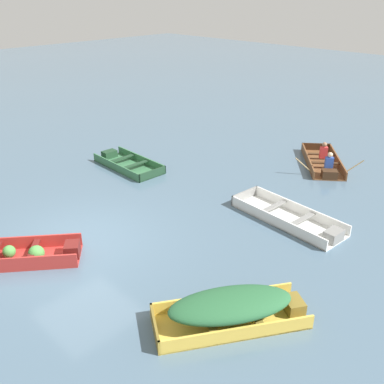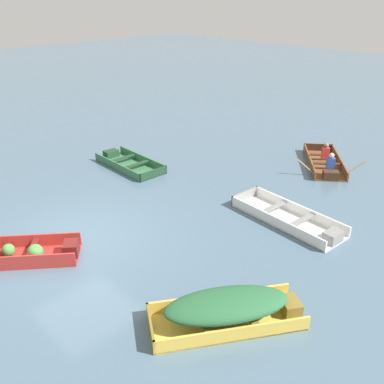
{
  "view_description": "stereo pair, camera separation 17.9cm",
  "coord_description": "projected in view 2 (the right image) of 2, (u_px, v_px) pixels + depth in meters",
  "views": [
    {
      "loc": [
        9.0,
        -4.83,
        6.18
      ],
      "look_at": [
        0.52,
        3.78,
        0.35
      ],
      "focal_mm": 40.0,
      "sensor_mm": 36.0,
      "label": 1
    },
    {
      "loc": [
        9.12,
        -4.7,
        6.18
      ],
      "look_at": [
        0.52,
        3.78,
        0.35
      ],
      "focal_mm": 40.0,
      "sensor_mm": 36.0,
      "label": 2
    }
  ],
  "objects": [
    {
      "name": "dinghy_red_foreground",
      "position": [
        19.0,
        253.0,
        10.68
      ],
      "size": [
        2.78,
        3.1,
        0.44
      ],
      "color": "#AD2D28",
      "rests_on": "ground"
    },
    {
      "name": "rowboat_wooden_brown_with_crew",
      "position": [
        325.0,
        163.0,
        16.1
      ],
      "size": [
        3.06,
        3.18,
        0.9
      ],
      "color": "brown",
      "rests_on": "ground"
    },
    {
      "name": "ground_plane",
      "position": [
        79.0,
        241.0,
        11.51
      ],
      "size": [
        80.0,
        80.0,
        0.0
      ],
      "primitive_type": "plane",
      "color": "slate"
    },
    {
      "name": "skiff_green_mid_moored",
      "position": [
        128.0,
        163.0,
        16.27
      ],
      "size": [
        2.96,
        1.31,
        0.31
      ],
      "color": "#387047",
      "rests_on": "ground"
    },
    {
      "name": "skiff_white_near_moored",
      "position": [
        291.0,
        220.0,
        12.32
      ],
      "size": [
        3.5,
        1.43,
        0.34
      ],
      "color": "white",
      "rests_on": "ground"
    },
    {
      "name": "skiff_yellow_far_moored",
      "position": [
        228.0,
        308.0,
        8.54
      ],
      "size": [
        2.61,
        3.22,
        0.67
      ],
      "color": "#E5BC47",
      "rests_on": "ground"
    }
  ]
}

